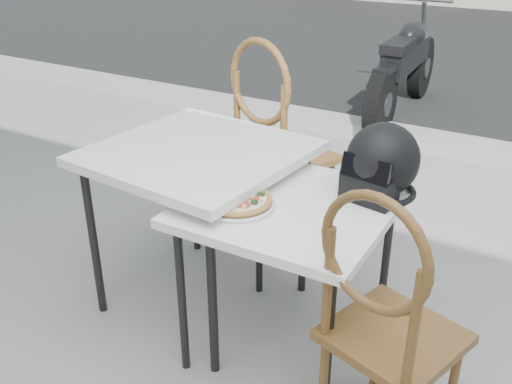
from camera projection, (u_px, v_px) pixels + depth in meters
The scene contains 8 objects.
cafe_table_main at pixel (290, 217), 2.17m from camera, with size 0.75×0.75×0.70m.
plate at pixel (237, 204), 2.11m from camera, with size 0.30×0.30×0.02m.
pizza at pixel (237, 199), 2.10m from camera, with size 0.34×0.34×0.03m.
helmet at pixel (381, 165), 2.14m from camera, with size 0.32×0.33×0.28m.
cafe_chair_main at pixel (384, 315), 1.76m from camera, with size 0.48×0.48×1.01m.
cafe_table_side at pixel (199, 164), 2.44m from camera, with size 0.89×0.89×0.78m.
cafe_chair_side at pixel (275, 135), 2.96m from camera, with size 0.56×0.56×1.16m.
motorcycle at pixel (405, 69), 5.11m from camera, with size 0.52×1.98×0.99m.
Camera 1 is at (0.26, -1.36, 1.67)m, focal length 40.00 mm.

